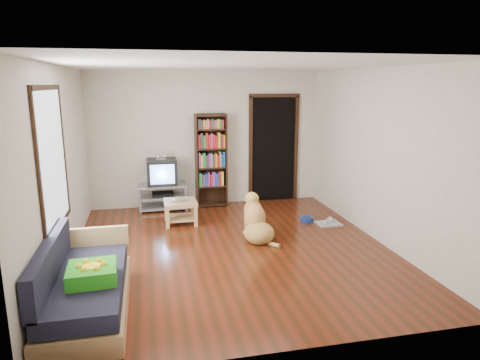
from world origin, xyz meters
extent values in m
plane|color=#531C0E|center=(0.00, 0.00, 0.00)|extent=(5.00, 5.00, 0.00)
plane|color=white|center=(0.00, 0.00, 2.60)|extent=(5.00, 5.00, 0.00)
plane|color=beige|center=(0.00, 2.50, 1.30)|extent=(4.50, 0.00, 4.50)
plane|color=beige|center=(0.00, -2.50, 1.30)|extent=(4.50, 0.00, 4.50)
plane|color=beige|center=(-2.25, 0.00, 1.30)|extent=(0.00, 5.00, 5.00)
plane|color=beige|center=(2.25, 0.00, 1.30)|extent=(0.00, 5.00, 5.00)
cube|color=green|center=(-1.75, -1.54, 0.50)|extent=(0.50, 0.50, 0.16)
imported|color=#BABABE|center=(-0.64, 1.32, 0.41)|extent=(0.30, 0.21, 0.02)
cylinder|color=#163999|center=(1.53, 0.98, 0.04)|extent=(0.22, 0.22, 0.08)
cube|color=#A8A8A8|center=(1.83, 0.73, 0.01)|extent=(0.41, 0.33, 0.03)
cube|color=white|center=(-2.23, -0.50, 1.50)|extent=(0.02, 1.30, 1.60)
cube|color=black|center=(-2.23, -0.50, 2.32)|extent=(0.03, 1.42, 0.06)
cube|color=black|center=(-2.23, -0.50, 0.68)|extent=(0.03, 1.42, 0.06)
cube|color=black|center=(-2.23, -1.20, 1.50)|extent=(0.03, 0.06, 1.70)
cube|color=black|center=(-2.23, 0.20, 1.50)|extent=(0.03, 0.06, 1.70)
cube|color=black|center=(1.35, 2.48, 1.05)|extent=(0.90, 0.02, 2.10)
cube|color=black|center=(0.87, 2.47, 1.05)|extent=(0.07, 0.05, 2.14)
cube|color=black|center=(1.83, 2.47, 1.05)|extent=(0.07, 0.05, 2.14)
cube|color=black|center=(1.35, 2.47, 2.13)|extent=(1.03, 0.05, 0.07)
cube|color=#99999E|center=(-0.90, 2.25, 0.48)|extent=(0.90, 0.45, 0.04)
cube|color=#99999E|center=(-0.90, 2.25, 0.25)|extent=(0.86, 0.42, 0.03)
cube|color=#99999E|center=(-0.90, 2.25, 0.06)|extent=(0.90, 0.45, 0.04)
cylinder|color=#99999E|center=(-1.32, 2.05, 0.25)|extent=(0.04, 0.04, 0.50)
cylinder|color=#99999E|center=(-0.48, 2.05, 0.25)|extent=(0.04, 0.04, 0.50)
cylinder|color=#99999E|center=(-1.32, 2.45, 0.25)|extent=(0.04, 0.04, 0.50)
cylinder|color=#99999E|center=(-0.48, 2.45, 0.25)|extent=(0.04, 0.04, 0.50)
cube|color=black|center=(-0.90, 2.25, 0.30)|extent=(0.40, 0.30, 0.07)
cube|color=black|center=(-0.90, 2.25, 0.74)|extent=(0.55, 0.48, 0.48)
cube|color=black|center=(-0.90, 2.45, 0.74)|extent=(0.40, 0.14, 0.36)
cube|color=#8CBFF2|center=(-0.90, 2.00, 0.74)|extent=(0.44, 0.02, 0.36)
cube|color=silver|center=(-0.90, 2.20, 0.99)|extent=(0.20, 0.07, 0.02)
sphere|color=silver|center=(-0.96, 2.20, 1.04)|extent=(0.09, 0.09, 0.09)
sphere|color=silver|center=(-0.84, 2.20, 1.04)|extent=(0.09, 0.09, 0.09)
cube|color=black|center=(-0.23, 2.34, 0.90)|extent=(0.03, 0.30, 1.80)
cube|color=black|center=(0.34, 2.34, 0.90)|extent=(0.03, 0.30, 1.80)
cube|color=black|center=(0.05, 2.48, 0.90)|extent=(0.60, 0.02, 1.80)
cube|color=black|center=(0.05, 2.34, 0.03)|extent=(0.56, 0.28, 0.02)
cube|color=black|center=(0.05, 2.34, 0.40)|extent=(0.56, 0.28, 0.03)
cube|color=black|center=(0.05, 2.34, 0.77)|extent=(0.56, 0.28, 0.02)
cube|color=black|center=(0.05, 2.34, 1.14)|extent=(0.56, 0.28, 0.02)
cube|color=black|center=(0.05, 2.34, 1.51)|extent=(0.56, 0.28, 0.02)
cube|color=black|center=(0.05, 2.34, 1.77)|extent=(0.56, 0.28, 0.02)
cube|color=tan|center=(-1.83, -1.40, 0.11)|extent=(0.80, 1.80, 0.22)
cube|color=#1E1E2D|center=(-1.83, -1.40, 0.33)|extent=(0.74, 1.74, 0.18)
cube|color=#1E1E2D|center=(-2.17, -1.40, 0.60)|extent=(0.12, 1.74, 0.40)
cube|color=tan|center=(-1.83, -0.54, 0.50)|extent=(0.80, 0.06, 0.30)
cube|color=tan|center=(-0.64, 1.35, 0.37)|extent=(0.55, 0.55, 0.06)
cube|color=tan|center=(-0.64, 1.35, 0.10)|extent=(0.45, 0.45, 0.03)
cube|color=tan|center=(-0.87, 1.12, 0.17)|extent=(0.06, 0.06, 0.34)
cube|color=tan|center=(-0.40, 1.12, 0.17)|extent=(0.06, 0.06, 0.34)
cube|color=tan|center=(-0.87, 1.59, 0.17)|extent=(0.06, 0.06, 0.34)
cube|color=tan|center=(-0.40, 1.59, 0.17)|extent=(0.06, 0.06, 0.34)
ellipsoid|color=#B49245|center=(0.45, 0.20, 0.14)|extent=(0.51, 0.55, 0.34)
ellipsoid|color=tan|center=(0.43, 0.38, 0.33)|extent=(0.37, 0.40, 0.45)
ellipsoid|color=#BA8E47|center=(0.42, 0.47, 0.43)|extent=(0.32, 0.29, 0.32)
ellipsoid|color=gold|center=(0.42, 0.52, 0.61)|extent=(0.23, 0.25, 0.20)
ellipsoid|color=tan|center=(0.40, 0.63, 0.58)|extent=(0.11, 0.18, 0.08)
sphere|color=black|center=(0.39, 0.71, 0.58)|extent=(0.04, 0.04, 0.04)
ellipsoid|color=tan|center=(0.34, 0.48, 0.60)|extent=(0.06, 0.07, 0.14)
ellipsoid|color=#D7B453|center=(0.50, 0.49, 0.60)|extent=(0.06, 0.07, 0.14)
cylinder|color=tan|center=(0.34, 0.55, 0.18)|extent=(0.08, 0.12, 0.37)
cylinder|color=tan|center=(0.48, 0.56, 0.18)|extent=(0.08, 0.12, 0.37)
sphere|color=#D58A52|center=(0.34, 0.59, 0.02)|extent=(0.09, 0.09, 0.09)
sphere|color=#D88A53|center=(0.48, 0.61, 0.02)|extent=(0.09, 0.09, 0.09)
cylinder|color=tan|center=(0.59, 0.01, 0.03)|extent=(0.24, 0.29, 0.07)
camera|label=1|loc=(-1.15, -5.75, 2.37)|focal=32.00mm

